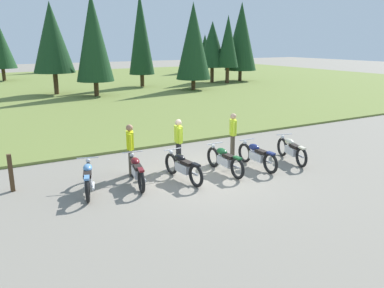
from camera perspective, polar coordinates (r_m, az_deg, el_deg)
The scene contains 13 objects.
ground_plane at distance 12.65m, azimuth 1.34°, elevation -4.55°, with size 140.00×140.00×0.00m, color gray.
grass_moorland at distance 36.78m, azimuth -19.91°, elevation 7.51°, with size 80.00×44.00×0.10m, color olive.
forest_treeline at distance 38.62m, azimuth -16.21°, elevation 14.29°, with size 45.90×29.84×8.42m.
motorcycle_sky_blue at distance 11.48m, azimuth -14.97°, elevation -4.81°, with size 0.82×2.04×0.88m.
motorcycle_maroon at distance 11.81m, azimuth -8.13°, elevation -3.88°, with size 0.66×2.08×0.88m.
motorcycle_black at distance 12.06m, azimuth -1.35°, elevation -3.33°, with size 0.62×2.10×0.88m.
motorcycle_british_green at distance 12.78m, azimuth 4.79°, elevation -2.32°, with size 0.62×2.10×0.88m.
motorcycle_navy at distance 13.43m, azimuth 9.48°, elevation -1.63°, with size 0.62×2.10×0.88m.
motorcycle_cream at distance 14.38m, azimuth 14.35°, elevation -0.79°, with size 0.77×2.06×0.88m.
rider_near_row_end at distance 12.52m, azimuth -9.04°, elevation -0.39°, with size 0.32×0.53×1.67m.
rider_with_back_turned at distance 14.30m, azimuth 6.01°, elevation 1.63°, with size 0.36×0.50×1.67m.
rider_checking_bike at distance 13.18m, azimuth -1.99°, elevation 0.56°, with size 0.30×0.53×1.67m.
trail_marker_post at distance 12.29m, azimuth -25.00°, elevation -3.86°, with size 0.12×0.12×1.10m, color #47331E.
Camera 1 is at (-6.13, -10.23, 4.20)m, focal length 36.42 mm.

